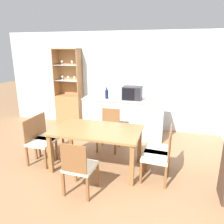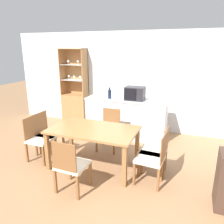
{
  "view_description": "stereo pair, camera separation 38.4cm",
  "coord_description": "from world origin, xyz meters",
  "px_view_note": "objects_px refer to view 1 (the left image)",
  "views": [
    {
      "loc": [
        1.27,
        -3.07,
        2.14
      ],
      "look_at": [
        0.1,
        1.15,
        0.84
      ],
      "focal_mm": 35.0,
      "sensor_mm": 36.0,
      "label": 1
    },
    {
      "loc": [
        1.64,
        -2.95,
        2.14
      ],
      "look_at": [
        0.1,
        1.15,
        0.84
      ],
      "focal_mm": 35.0,
      "sensor_mm": 36.0,
      "label": 2
    }
  ],
  "objects_px": {
    "dining_chair_side_left_far": "(47,136)",
    "dining_chair_head_near": "(79,167)",
    "display_cabinet": "(70,103)",
    "dining_chair_side_right_near": "(159,156)",
    "dining_table": "(97,134)",
    "dining_chair_head_far": "(109,130)",
    "wine_bottle": "(107,94)",
    "microwave": "(132,93)",
    "dining_chair_side_left_near": "(39,141)",
    "dining_chair_side_right_far": "(160,149)"
  },
  "relations": [
    {
      "from": "dining_chair_side_right_near",
      "to": "dining_chair_side_left_near",
      "type": "height_order",
      "value": "same"
    },
    {
      "from": "dining_table",
      "to": "dining_chair_head_far",
      "type": "distance_m",
      "value": 0.82
    },
    {
      "from": "display_cabinet",
      "to": "dining_chair_side_right_far",
      "type": "xyz_separation_m",
      "value": [
        2.67,
        -1.94,
        -0.17
      ]
    },
    {
      "from": "dining_chair_head_far",
      "to": "wine_bottle",
      "type": "relative_size",
      "value": 3.17
    },
    {
      "from": "dining_table",
      "to": "wine_bottle",
      "type": "bearing_deg",
      "value": 99.97
    },
    {
      "from": "dining_chair_head_far",
      "to": "wine_bottle",
      "type": "height_order",
      "value": "wine_bottle"
    },
    {
      "from": "dining_chair_head_near",
      "to": "dining_chair_side_right_far",
      "type": "relative_size",
      "value": 1.0
    },
    {
      "from": "dining_chair_side_right_far",
      "to": "dining_chair_head_near",
      "type": "bearing_deg",
      "value": 132.06
    },
    {
      "from": "dining_chair_side_right_near",
      "to": "wine_bottle",
      "type": "xyz_separation_m",
      "value": [
        -1.38,
        1.64,
        0.63
      ]
    },
    {
      "from": "dining_table",
      "to": "wine_bottle",
      "type": "height_order",
      "value": "wine_bottle"
    },
    {
      "from": "dining_table",
      "to": "dining_chair_head_far",
      "type": "relative_size",
      "value": 1.8
    },
    {
      "from": "dining_chair_side_left_near",
      "to": "wine_bottle",
      "type": "height_order",
      "value": "wine_bottle"
    },
    {
      "from": "dining_chair_side_right_near",
      "to": "microwave",
      "type": "height_order",
      "value": "microwave"
    },
    {
      "from": "dining_chair_side_right_far",
      "to": "dining_chair_side_left_far",
      "type": "bearing_deg",
      "value": 92.26
    },
    {
      "from": "dining_chair_head_far",
      "to": "dining_chair_side_left_far",
      "type": "bearing_deg",
      "value": 29.06
    },
    {
      "from": "dining_chair_side_right_far",
      "to": "microwave",
      "type": "relative_size",
      "value": 1.96
    },
    {
      "from": "dining_table",
      "to": "dining_chair_side_left_near",
      "type": "distance_m",
      "value": 1.14
    },
    {
      "from": "microwave",
      "to": "dining_chair_side_right_near",
      "type": "bearing_deg",
      "value": -65.7
    },
    {
      "from": "dining_table",
      "to": "dining_chair_head_far",
      "type": "xyz_separation_m",
      "value": [
        -0.0,
        0.79,
        -0.21
      ]
    },
    {
      "from": "dining_table",
      "to": "dining_chair_head_near",
      "type": "distance_m",
      "value": 0.82
    },
    {
      "from": "display_cabinet",
      "to": "dining_chair_side_right_far",
      "type": "distance_m",
      "value": 3.3
    },
    {
      "from": "dining_chair_side_left_far",
      "to": "dining_chair_side_left_near",
      "type": "height_order",
      "value": "same"
    },
    {
      "from": "dining_table",
      "to": "dining_chair_head_near",
      "type": "height_order",
      "value": "dining_chair_head_near"
    },
    {
      "from": "display_cabinet",
      "to": "wine_bottle",
      "type": "bearing_deg",
      "value": -24.12
    },
    {
      "from": "dining_chair_side_right_near",
      "to": "display_cabinet",
      "type": "bearing_deg",
      "value": 54.65
    },
    {
      "from": "dining_chair_head_far",
      "to": "dining_chair_side_left_far",
      "type": "distance_m",
      "value": 1.29
    },
    {
      "from": "display_cabinet",
      "to": "dining_chair_head_near",
      "type": "bearing_deg",
      "value": -61.57
    },
    {
      "from": "dining_chair_head_far",
      "to": "dining_chair_side_right_far",
      "type": "height_order",
      "value": "same"
    },
    {
      "from": "dining_chair_head_far",
      "to": "microwave",
      "type": "relative_size",
      "value": 1.96
    },
    {
      "from": "dining_chair_side_left_far",
      "to": "dining_chair_head_near",
      "type": "distance_m",
      "value": 1.45
    },
    {
      "from": "dining_chair_side_right_near",
      "to": "dining_chair_side_left_near",
      "type": "xyz_separation_m",
      "value": [
        -2.23,
        0.0,
        0.0
      ]
    },
    {
      "from": "dining_chair_side_right_near",
      "to": "wine_bottle",
      "type": "height_order",
      "value": "wine_bottle"
    },
    {
      "from": "display_cabinet",
      "to": "dining_chair_side_left_far",
      "type": "height_order",
      "value": "display_cabinet"
    },
    {
      "from": "dining_table",
      "to": "dining_chair_head_far",
      "type": "height_order",
      "value": "dining_chair_head_far"
    },
    {
      "from": "dining_chair_side_left_near",
      "to": "dining_chair_side_right_far",
      "type": "xyz_separation_m",
      "value": [
        2.23,
        0.27,
        0.0
      ]
    },
    {
      "from": "display_cabinet",
      "to": "microwave",
      "type": "height_order",
      "value": "display_cabinet"
    },
    {
      "from": "dining_chair_side_right_far",
      "to": "microwave",
      "type": "height_order",
      "value": "microwave"
    },
    {
      "from": "dining_chair_head_far",
      "to": "dining_chair_side_right_far",
      "type": "xyz_separation_m",
      "value": [
        1.12,
        -0.65,
        0.0
      ]
    },
    {
      "from": "dining_table",
      "to": "microwave",
      "type": "bearing_deg",
      "value": 77.68
    },
    {
      "from": "dining_chair_head_near",
      "to": "microwave",
      "type": "xyz_separation_m",
      "value": [
        0.34,
        2.36,
        0.67
      ]
    },
    {
      "from": "dining_chair_head_far",
      "to": "dining_chair_head_near",
      "type": "relative_size",
      "value": 1.0
    },
    {
      "from": "dining_chair_side_left_near",
      "to": "dining_chair_side_right_far",
      "type": "distance_m",
      "value": 2.25
    },
    {
      "from": "display_cabinet",
      "to": "dining_chair_side_right_near",
      "type": "distance_m",
      "value": 3.47
    },
    {
      "from": "dining_chair_side_left_near",
      "to": "microwave",
      "type": "bearing_deg",
      "value": 140.02
    },
    {
      "from": "dining_table",
      "to": "dining_chair_side_right_near",
      "type": "relative_size",
      "value": 1.8
    },
    {
      "from": "dining_table",
      "to": "dining_chair_head_near",
      "type": "xyz_separation_m",
      "value": [
        -0.0,
        -0.79,
        -0.21
      ]
    },
    {
      "from": "dining_chair_side_left_far",
      "to": "dining_chair_side_right_far",
      "type": "height_order",
      "value": "same"
    },
    {
      "from": "display_cabinet",
      "to": "dining_chair_side_right_near",
      "type": "xyz_separation_m",
      "value": [
        2.67,
        -2.21,
        -0.17
      ]
    },
    {
      "from": "dining_table",
      "to": "microwave",
      "type": "distance_m",
      "value": 1.67
    },
    {
      "from": "wine_bottle",
      "to": "dining_chair_side_left_far",
      "type": "bearing_deg",
      "value": -122.15
    }
  ]
}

